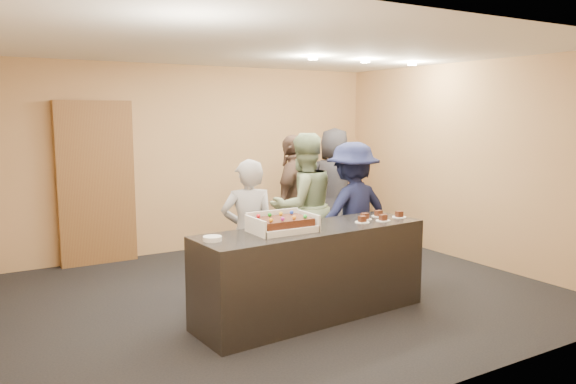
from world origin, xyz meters
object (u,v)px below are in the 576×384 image
object	(u,v)px
plate_stack	(212,239)
person_sage_man	(303,207)
serving_counter	(312,272)
person_navy_man	(352,212)
storage_cabinet	(96,183)
sheet_cake	(282,222)
cake_box	(281,227)
person_dark_suit	(334,187)
person_server_grey	(248,233)
person_brown_extra	(294,200)

from	to	relation	value
plate_stack	person_sage_man	xyz separation A→B (m)	(1.69, 1.16, -0.03)
serving_counter	person_navy_man	xyz separation A→B (m)	(1.07, 0.75, 0.39)
storage_cabinet	sheet_cake	size ratio (longest dim) A/B	4.27
serving_counter	cake_box	bearing A→B (deg)	172.48
person_dark_suit	cake_box	bearing A→B (deg)	89.65
person_navy_man	person_dark_suit	xyz separation A→B (m)	(0.90, 1.64, 0.06)
person_server_grey	serving_counter	bearing A→B (deg)	140.18
sheet_cake	person_brown_extra	distance (m)	2.13
serving_counter	person_server_grey	xyz separation A→B (m)	(-0.40, 0.60, 0.33)
person_brown_extra	person_dark_suit	distance (m)	1.28
plate_stack	person_brown_extra	bearing A→B (deg)	42.76
plate_stack	person_dark_suit	distance (m)	3.88
sheet_cake	person_dark_suit	size ratio (longest dim) A/B	0.28
cake_box	person_server_grey	world-z (taller)	person_server_grey
storage_cabinet	person_sage_man	xyz separation A→B (m)	(1.99, -2.02, -0.20)
serving_counter	person_server_grey	size ratio (longest dim) A/B	1.55
storage_cabinet	person_dark_suit	distance (m)	3.44
storage_cabinet	person_navy_man	size ratio (longest dim) A/B	1.30
serving_counter	person_navy_man	bearing A→B (deg)	31.42
person_dark_suit	storage_cabinet	bearing A→B (deg)	30.91
person_server_grey	sheet_cake	bearing A→B (deg)	112.47
serving_counter	plate_stack	world-z (taller)	plate_stack
person_sage_man	person_brown_extra	xyz separation A→B (m)	(0.24, 0.62, -0.02)
plate_stack	person_dark_suit	size ratio (longest dim) A/B	0.09
sheet_cake	person_server_grey	bearing A→B (deg)	95.64
person_sage_man	person_navy_man	world-z (taller)	person_sage_man
sheet_cake	person_sage_man	size ratio (longest dim) A/B	0.29
person_server_grey	person_brown_extra	world-z (taller)	person_brown_extra
serving_counter	storage_cabinet	world-z (taller)	storage_cabinet
person_sage_man	person_dark_suit	xyz separation A→B (m)	(1.35, 1.25, 0.01)
storage_cabinet	plate_stack	bearing A→B (deg)	-84.58
person_navy_man	person_dark_suit	size ratio (longest dim) A/B	0.94
sheet_cake	person_brown_extra	xyz separation A→B (m)	(1.20, 1.76, -0.13)
serving_counter	person_dark_suit	distance (m)	3.13
cake_box	person_server_grey	bearing A→B (deg)	95.88
person_navy_man	person_dark_suit	world-z (taller)	person_dark_suit
cake_box	person_dark_suit	xyz separation A→B (m)	(2.31, 2.37, -0.05)
person_navy_man	person_brown_extra	distance (m)	1.03
storage_cabinet	person_sage_man	world-z (taller)	storage_cabinet
person_navy_man	person_brown_extra	xyz separation A→B (m)	(-0.21, 1.00, 0.03)
person_server_grey	person_dark_suit	distance (m)	2.97
sheet_cake	serving_counter	bearing A→B (deg)	-0.00
sheet_cake	person_dark_suit	xyz separation A→B (m)	(2.31, 2.39, -0.10)
serving_counter	person_brown_extra	world-z (taller)	person_brown_extra
sheet_cake	person_brown_extra	world-z (taller)	person_brown_extra
plate_stack	person_server_grey	world-z (taller)	person_server_grey
sheet_cake	person_sage_man	distance (m)	1.49
storage_cabinet	person_navy_man	bearing A→B (deg)	-44.66
serving_counter	sheet_cake	size ratio (longest dim) A/B	4.70
sheet_cake	person_navy_man	bearing A→B (deg)	28.19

